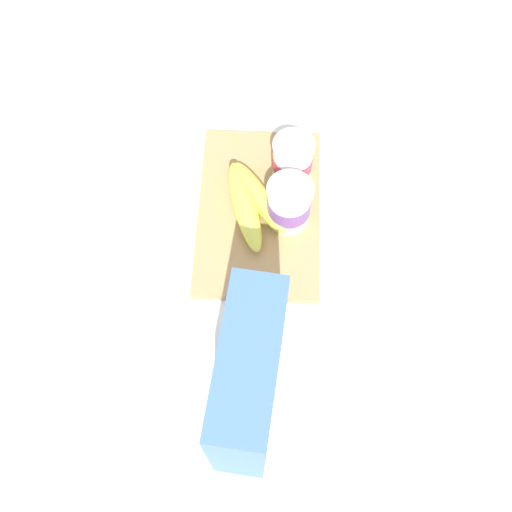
% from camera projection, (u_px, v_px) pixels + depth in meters
% --- Properties ---
extents(ground_plane, '(2.40, 2.40, 0.00)m').
position_uv_depth(ground_plane, '(259.00, 214.00, 1.04)').
color(ground_plane, white).
extents(cutting_board, '(0.32, 0.20, 0.02)m').
position_uv_depth(cutting_board, '(259.00, 212.00, 1.03)').
color(cutting_board, tan).
rests_on(cutting_board, ground_plane).
extents(cereal_box, '(0.21, 0.09, 0.24)m').
position_uv_depth(cereal_box, '(249.00, 382.00, 0.79)').
color(cereal_box, '#4770B7').
rests_on(cereal_box, ground_plane).
extents(yogurt_cup_front, '(0.07, 0.07, 0.08)m').
position_uv_depth(yogurt_cup_front, '(293.00, 160.00, 1.01)').
color(yogurt_cup_front, white).
rests_on(yogurt_cup_front, cutting_board).
extents(yogurt_cup_back, '(0.07, 0.07, 0.09)m').
position_uv_depth(yogurt_cup_back, '(289.00, 204.00, 0.97)').
color(yogurt_cup_back, white).
rests_on(yogurt_cup_back, cutting_board).
extents(banana_bunch, '(0.18, 0.12, 0.04)m').
position_uv_depth(banana_bunch, '(250.00, 202.00, 1.01)').
color(banana_bunch, '#D9DC4B').
rests_on(banana_bunch, cutting_board).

